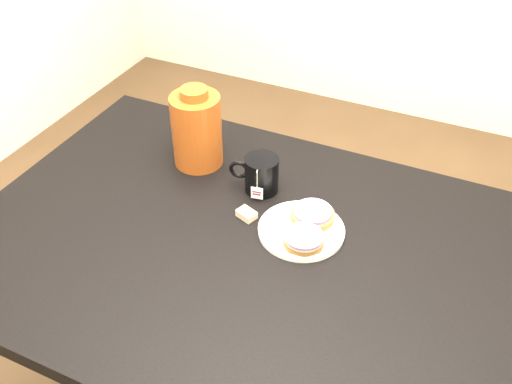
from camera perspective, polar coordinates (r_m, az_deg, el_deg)
table at (r=1.35m, az=1.00°, el=-8.24°), size 1.40×0.90×0.75m
plate at (r=1.33m, az=4.55°, el=-3.76°), size 0.20×0.20×0.01m
bagel_back at (r=1.35m, az=5.69°, el=-2.26°), size 0.15×0.15×0.03m
bagel_front at (r=1.28m, az=4.79°, el=-4.75°), size 0.11×0.11×0.03m
mug at (r=1.42m, az=0.48°, el=1.79°), size 0.13×0.10×0.09m
teabag_pouch at (r=1.37m, az=-0.95°, el=-2.23°), size 0.05×0.05×0.02m
bagel_package at (r=1.50m, az=-5.94°, el=6.25°), size 0.17×0.17×0.22m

